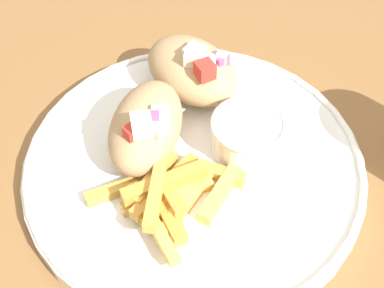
# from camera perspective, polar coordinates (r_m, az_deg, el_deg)

# --- Properties ---
(table) EXTENTS (1.56, 1.56, 0.77)m
(table) POSITION_cam_1_polar(r_m,az_deg,el_deg) (0.55, 3.01, -5.03)
(table) COLOR brown
(table) RESTS_ON ground_plane
(plate) EXTENTS (0.31, 0.31, 0.02)m
(plate) POSITION_cam_1_polar(r_m,az_deg,el_deg) (0.49, 0.00, -1.85)
(plate) COLOR white
(plate) RESTS_ON table
(pita_sandwich_near) EXTENTS (0.12, 0.12, 0.07)m
(pita_sandwich_near) POSITION_cam_1_polar(r_m,az_deg,el_deg) (0.47, -4.91, 1.88)
(pita_sandwich_near) COLOR tan
(pita_sandwich_near) RESTS_ON plate
(pita_sandwich_far) EXTENTS (0.11, 0.08, 0.06)m
(pita_sandwich_far) POSITION_cam_1_polar(r_m,az_deg,el_deg) (0.52, -0.00, 7.95)
(pita_sandwich_far) COLOR tan
(pita_sandwich_far) RESTS_ON plate
(fries_pile) EXTENTS (0.10, 0.13, 0.03)m
(fries_pile) POSITION_cam_1_polar(r_m,az_deg,el_deg) (0.45, -2.30, -5.13)
(fries_pile) COLOR gold
(fries_pile) RESTS_ON plate
(sauce_ramekin) EXTENTS (0.07, 0.07, 0.04)m
(sauce_ramekin) POSITION_cam_1_polar(r_m,az_deg,el_deg) (0.48, 5.99, 1.09)
(sauce_ramekin) COLOR white
(sauce_ramekin) RESTS_ON plate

